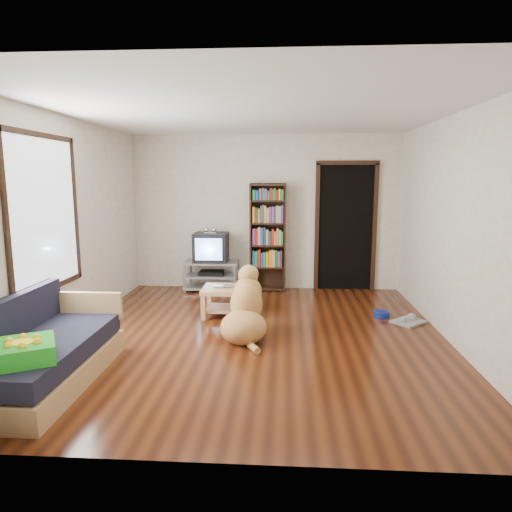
# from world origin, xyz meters

# --- Properties ---
(ground) EXTENTS (5.00, 5.00, 0.00)m
(ground) POSITION_xyz_m (0.00, 0.00, 0.00)
(ground) COLOR #51230E
(ground) RESTS_ON ground
(ceiling) EXTENTS (5.00, 5.00, 0.00)m
(ceiling) POSITION_xyz_m (0.00, 0.00, 2.60)
(ceiling) COLOR white
(ceiling) RESTS_ON ground
(wall_back) EXTENTS (4.50, 0.00, 4.50)m
(wall_back) POSITION_xyz_m (0.00, 2.50, 1.30)
(wall_back) COLOR silver
(wall_back) RESTS_ON ground
(wall_front) EXTENTS (4.50, 0.00, 4.50)m
(wall_front) POSITION_xyz_m (0.00, -2.50, 1.30)
(wall_front) COLOR silver
(wall_front) RESTS_ON ground
(wall_left) EXTENTS (0.00, 5.00, 5.00)m
(wall_left) POSITION_xyz_m (-2.25, 0.00, 1.30)
(wall_left) COLOR silver
(wall_left) RESTS_ON ground
(wall_right) EXTENTS (0.00, 5.00, 5.00)m
(wall_right) POSITION_xyz_m (2.25, 0.00, 1.30)
(wall_right) COLOR silver
(wall_right) RESTS_ON ground
(green_cushion) EXTENTS (0.63, 0.63, 0.15)m
(green_cushion) POSITION_xyz_m (-1.75, -1.88, 0.50)
(green_cushion) COLOR green
(green_cushion) RESTS_ON sofa
(laptop) EXTENTS (0.29, 0.19, 0.02)m
(laptop) POSITION_xyz_m (-0.51, 0.79, 0.41)
(laptop) COLOR silver
(laptop) RESTS_ON coffee_table
(dog_bowl) EXTENTS (0.22, 0.22, 0.08)m
(dog_bowl) POSITION_xyz_m (1.67, 0.89, 0.04)
(dog_bowl) COLOR navy
(dog_bowl) RESTS_ON ground
(grey_rag) EXTENTS (0.51, 0.50, 0.03)m
(grey_rag) POSITION_xyz_m (1.97, 0.64, 0.01)
(grey_rag) COLOR gray
(grey_rag) RESTS_ON ground
(window) EXTENTS (0.03, 1.46, 1.70)m
(window) POSITION_xyz_m (-2.23, -0.50, 1.50)
(window) COLOR white
(window) RESTS_ON wall_left
(doorway) EXTENTS (1.03, 0.05, 2.19)m
(doorway) POSITION_xyz_m (1.35, 2.48, 1.12)
(doorway) COLOR black
(doorway) RESTS_ON wall_back
(tv_stand) EXTENTS (0.90, 0.45, 0.50)m
(tv_stand) POSITION_xyz_m (-0.90, 2.25, 0.27)
(tv_stand) COLOR #99999E
(tv_stand) RESTS_ON ground
(crt_tv) EXTENTS (0.55, 0.52, 0.58)m
(crt_tv) POSITION_xyz_m (-0.90, 2.27, 0.74)
(crt_tv) COLOR black
(crt_tv) RESTS_ON tv_stand
(bookshelf) EXTENTS (0.60, 0.30, 1.80)m
(bookshelf) POSITION_xyz_m (0.05, 2.34, 1.00)
(bookshelf) COLOR black
(bookshelf) RESTS_ON ground
(sofa) EXTENTS (0.80, 1.80, 0.80)m
(sofa) POSITION_xyz_m (-1.87, -1.38, 0.26)
(sofa) COLOR tan
(sofa) RESTS_ON ground
(coffee_table) EXTENTS (0.55, 0.55, 0.40)m
(coffee_table) POSITION_xyz_m (-0.51, 0.82, 0.28)
(coffee_table) COLOR tan
(coffee_table) RESTS_ON ground
(dog) EXTENTS (0.58, 1.06, 0.87)m
(dog) POSITION_xyz_m (-0.12, -0.02, 0.32)
(dog) COLOR #C9844D
(dog) RESTS_ON ground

